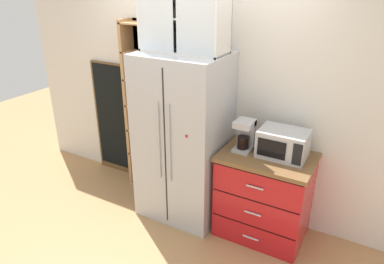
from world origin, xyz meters
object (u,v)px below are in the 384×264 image
object	(u,v)px
bottle_clear	(268,146)
bottle_green	(270,144)
microwave	(283,144)
chalkboard_menu	(114,119)
coffee_maker	(245,135)
refrigerator	(184,138)
mug_cream	(267,153)

from	to	relation	value
bottle_clear	bottle_green	world-z (taller)	bottle_green
microwave	chalkboard_menu	size ratio (longest dim) A/B	0.30
coffee_maker	bottle_green	distance (m)	0.25
refrigerator	bottle_green	bearing A→B (deg)	4.66
coffee_maker	chalkboard_menu	world-z (taller)	chalkboard_menu
chalkboard_menu	refrigerator	bearing A→B (deg)	-14.70
refrigerator	coffee_maker	xyz separation A→B (m)	(0.65, 0.05, 0.16)
bottle_green	coffee_maker	bearing A→B (deg)	-175.62
microwave	chalkboard_menu	bearing A→B (deg)	174.21
coffee_maker	bottle_green	bearing A→B (deg)	4.38
bottle_clear	microwave	bearing A→B (deg)	31.36
refrigerator	bottle_green	distance (m)	0.91
refrigerator	microwave	bearing A→B (deg)	5.43
mug_cream	bottle_green	size ratio (longest dim) A/B	0.43
microwave	bottle_green	distance (m)	0.12
refrigerator	chalkboard_menu	xyz separation A→B (m)	(-1.24, 0.32, -0.15)
coffee_maker	bottle_green	size ratio (longest dim) A/B	1.22
mug_cream	bottle_clear	size ratio (longest dim) A/B	0.44
coffee_maker	bottle_clear	xyz separation A→B (m)	(0.24, -0.03, -0.05)
chalkboard_menu	bottle_clear	bearing A→B (deg)	-8.02
bottle_clear	mug_cream	bearing A→B (deg)	-79.05
microwave	coffee_maker	world-z (taller)	coffee_maker
bottle_clear	chalkboard_menu	distance (m)	2.17
mug_cream	bottle_green	bearing A→B (deg)	91.99
microwave	bottle_green	world-z (taller)	microwave
microwave	bottle_clear	size ratio (longest dim) A/B	1.75
mug_cream	chalkboard_menu	distance (m)	2.17
coffee_maker	bottle_green	world-z (taller)	coffee_maker
microwave	chalkboard_menu	xyz separation A→B (m)	(-2.25, 0.23, -0.28)
microwave	bottle_green	size ratio (longest dim) A/B	1.74
refrigerator	bottle_green	size ratio (longest dim) A/B	7.03
coffee_maker	chalkboard_menu	bearing A→B (deg)	171.86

